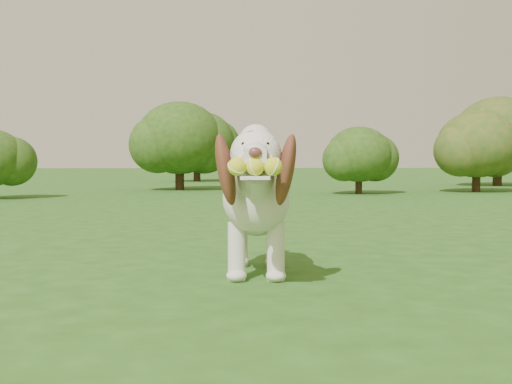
{
  "coord_description": "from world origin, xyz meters",
  "views": [
    {
      "loc": [
        0.17,
        -3.77,
        0.65
      ],
      "look_at": [
        0.33,
        -0.51,
        0.48
      ],
      "focal_mm": 45.0,
      "sensor_mm": 36.0,
      "label": 1
    }
  ],
  "objects": [
    {
      "name": "shrub_i",
      "position": [
        -0.6,
        14.42,
        1.16
      ],
      "size": [
        1.91,
        1.91,
        1.97
      ],
      "color": "#382314",
      "rests_on": "ground"
    },
    {
      "name": "shrub_f",
      "position": [
        6.62,
        11.07,
        1.24
      ],
      "size": [
        2.03,
        2.03,
        2.1
      ],
      "color": "#382314",
      "rests_on": "ground"
    },
    {
      "name": "ground",
      "position": [
        0.0,
        0.0,
        0.0
      ],
      "size": [
        80.0,
        80.0,
        0.0
      ],
      "primitive_type": "plane",
      "color": "#254D16",
      "rests_on": "ground"
    },
    {
      "name": "shrub_d",
      "position": [
        5.03,
        8.36,
        0.92
      ],
      "size": [
        1.51,
        1.51,
        1.56
      ],
      "color": "#382314",
      "rests_on": "ground"
    },
    {
      "name": "shrub_c",
      "position": [
        2.62,
        7.8,
        0.72
      ],
      "size": [
        1.19,
        1.19,
        1.23
      ],
      "color": "#382314",
      "rests_on": "ground"
    },
    {
      "name": "dog",
      "position": [
        0.35,
        -0.26,
        0.43
      ],
      "size": [
        0.45,
        1.25,
        0.82
      ],
      "rotation": [
        0.0,
        0.0,
        -0.06
      ],
      "color": "silver",
      "rests_on": "ground"
    },
    {
      "name": "shrub_b",
      "position": [
        -0.75,
        9.45,
        1.07
      ],
      "size": [
        1.75,
        1.75,
        1.81
      ],
      "color": "#382314",
      "rests_on": "ground"
    }
  ]
}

